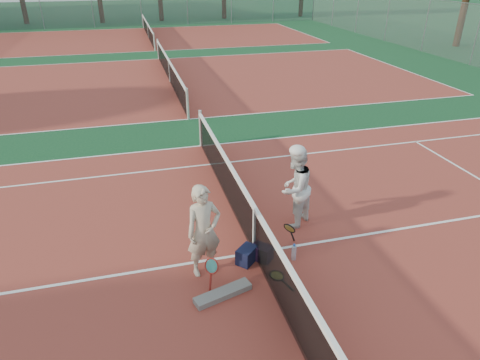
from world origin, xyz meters
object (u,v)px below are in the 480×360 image
object	(u,v)px
player_b	(295,188)
racket_spare	(277,276)
sports_bag_navy	(247,255)
sports_bag_purple	(262,253)
water_bottle	(294,253)
net_main	(254,230)
player_a	(204,231)
racket_black_held	(289,235)
racket_red	(212,274)

from	to	relation	value
player_b	racket_spare	world-z (taller)	player_b
racket_spare	player_b	bearing A→B (deg)	-47.80
player_b	racket_spare	bearing A→B (deg)	22.34
racket_spare	sports_bag_navy	size ratio (longest dim) A/B	1.57
sports_bag_purple	water_bottle	xyz separation A→B (m)	(0.56, -0.16, 0.00)
net_main	player_a	world-z (taller)	player_a
racket_spare	sports_bag_purple	world-z (taller)	sports_bag_purple
player_a	racket_black_held	world-z (taller)	player_a
racket_spare	sports_bag_navy	world-z (taller)	sports_bag_navy
player_a	racket_black_held	bearing A→B (deg)	-2.48
sports_bag_navy	water_bottle	world-z (taller)	sports_bag_navy
net_main	racket_black_held	size ratio (longest dim) A/B	20.45
player_a	racket_red	bearing A→B (deg)	-99.89
player_b	player_a	bearing A→B (deg)	-10.25
racket_red	sports_bag_navy	xyz separation A→B (m)	(0.75, 0.53, -0.14)
racket_black_held	water_bottle	world-z (taller)	racket_black_held
sports_bag_navy	racket_spare	bearing A→B (deg)	-52.88
net_main	racket_red	bearing A→B (deg)	-141.68
water_bottle	racket_red	bearing A→B (deg)	-166.78
racket_black_held	sports_bag_navy	xyz separation A→B (m)	(-0.91, -0.25, -0.12)
net_main	racket_black_held	bearing A→B (deg)	2.05
racket_black_held	sports_bag_purple	world-z (taller)	racket_black_held
player_a	water_bottle	size ratio (longest dim) A/B	5.64
sports_bag_navy	water_bottle	size ratio (longest dim) A/B	1.27
racket_red	sports_bag_purple	bearing A→B (deg)	-29.92
player_a	racket_black_held	distance (m)	1.80
sports_bag_navy	water_bottle	xyz separation A→B (m)	(0.85, -0.15, -0.00)
player_b	sports_bag_navy	distance (m)	1.77
sports_bag_navy	sports_bag_purple	distance (m)	0.29
player_a	player_b	xyz separation A→B (m)	(2.06, 1.06, 0.01)
net_main	water_bottle	distance (m)	0.83
racket_red	water_bottle	size ratio (longest dim) A/B	1.96
net_main	racket_red	xyz separation A→B (m)	(-0.95, -0.75, -0.22)
racket_red	racket_spare	size ratio (longest dim) A/B	0.98
player_a	racket_black_held	size ratio (longest dim) A/B	3.15
sports_bag_navy	water_bottle	distance (m)	0.86
player_b	sports_bag_purple	distance (m)	1.57
net_main	racket_spare	world-z (taller)	net_main
racket_red	racket_black_held	world-z (taller)	racket_red
racket_red	racket_spare	distance (m)	1.18
player_a	player_b	world-z (taller)	player_b
racket_red	racket_black_held	size ratio (longest dim) A/B	1.10
racket_black_held	sports_bag_purple	size ratio (longest dim) A/B	1.49
player_b	sports_bag_navy	xyz separation A→B (m)	(-1.28, -0.99, -0.70)
net_main	player_b	xyz separation A→B (m)	(1.08, 0.77, 0.34)
racket_spare	sports_bag_navy	distance (m)	0.67
player_b	sports_bag_navy	world-z (taller)	player_b
racket_spare	water_bottle	world-z (taller)	water_bottle
racket_red	sports_bag_purple	distance (m)	1.18
sports_bag_navy	player_a	bearing A→B (deg)	-175.21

